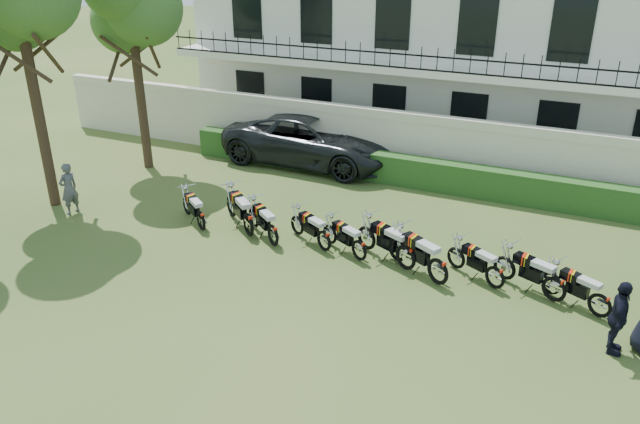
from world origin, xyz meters
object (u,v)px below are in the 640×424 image
object	(u,v)px
motorcycle_0	(201,216)
motorcycle_1	(248,219)
motorcycle_9	(601,300)
motorcycle_8	(555,283)
inspector	(69,189)
motorcycle_2	(273,230)
motorcycle_3	(324,236)
suv	(313,139)
motorcycle_7	(496,272)
motorcycle_4	(359,246)
motorcycle_6	(438,265)
motorcycle_5	(406,252)
officer_2	(618,318)

from	to	relation	value
motorcycle_0	motorcycle_1	bearing A→B (deg)	-44.37
motorcycle_0	motorcycle_9	distance (m)	10.63
motorcycle_0	motorcycle_8	bearing A→B (deg)	-52.75
inspector	motorcycle_1	bearing A→B (deg)	108.02
motorcycle_9	motorcycle_2	bearing A→B (deg)	117.16
motorcycle_3	suv	size ratio (longest dim) A/B	0.25
motorcycle_2	suv	distance (m)	6.83
motorcycle_8	inspector	size ratio (longest dim) A/B	1.12
motorcycle_8	motorcycle_7	bearing A→B (deg)	113.23
suv	motorcycle_4	bearing A→B (deg)	-144.93
motorcycle_8	suv	size ratio (longest dim) A/B	0.28
motorcycle_3	motorcycle_8	distance (m)	5.90
motorcycle_4	motorcycle_9	world-z (taller)	motorcycle_9
motorcycle_1	motorcycle_9	bearing A→B (deg)	-52.54
motorcycle_6	suv	bearing A→B (deg)	73.69
suv	motorcycle_5	bearing A→B (deg)	-137.73
officer_2	suv	bearing A→B (deg)	53.93
motorcycle_2	suv	size ratio (longest dim) A/B	0.25
motorcycle_3	motorcycle_5	xyz separation A→B (m)	(2.31, -0.07, 0.07)
motorcycle_8	officer_2	world-z (taller)	officer_2
motorcycle_8	motorcycle_2	bearing A→B (deg)	115.82
motorcycle_0	motorcycle_9	bearing A→B (deg)	-54.30
suv	officer_2	bearing A→B (deg)	-125.90
motorcycle_7	motorcycle_9	world-z (taller)	motorcycle_9
motorcycle_2	motorcycle_6	xyz separation A→B (m)	(4.63, -0.15, 0.05)
motorcycle_2	inspector	xyz separation A→B (m)	(-6.66, -0.62, 0.32)
motorcycle_5	inspector	bearing A→B (deg)	120.27
motorcycle_6	inspector	distance (m)	11.30
motorcycle_8	officer_2	size ratio (longest dim) A/B	1.11
motorcycle_5	suv	distance (m)	8.44
motorcycle_1	suv	bearing A→B (deg)	47.84
motorcycle_3	motorcycle_4	bearing A→B (deg)	-67.79
motorcycle_1	motorcycle_5	world-z (taller)	motorcycle_1
motorcycle_7	motorcycle_3	bearing A→B (deg)	117.90
motorcycle_9	suv	world-z (taller)	suv
motorcycle_5	suv	world-z (taller)	suv
motorcycle_6	motorcycle_9	distance (m)	3.66
motorcycle_5	motorcycle_2	bearing A→B (deg)	119.17
officer_2	motorcycle_6	bearing A→B (deg)	74.87
motorcycle_4	motorcycle_1	bearing A→B (deg)	116.60
motorcycle_0	motorcycle_1	size ratio (longest dim) A/B	0.90
motorcycle_9	suv	bearing A→B (deg)	84.43
motorcycle_8	motorcycle_3	bearing A→B (deg)	113.25
motorcycle_5	motorcycle_4	bearing A→B (deg)	117.22
motorcycle_6	suv	distance (m)	9.34
motorcycle_4	motorcycle_7	size ratio (longest dim) A/B	0.99
motorcycle_9	inspector	world-z (taller)	inspector
motorcycle_5	inspector	xyz separation A→B (m)	(-10.36, -0.85, 0.28)
motorcycle_3	inspector	distance (m)	8.11
motorcycle_2	motorcycle_4	world-z (taller)	motorcycle_2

